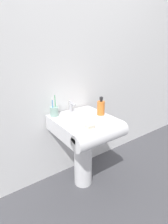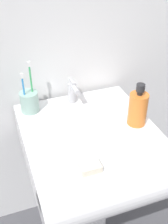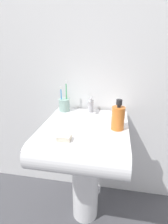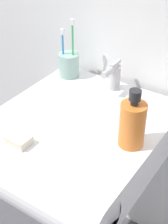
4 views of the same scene
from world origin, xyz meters
TOP-DOWN VIEW (x-y plane):
  - ground_plane at (0.00, 0.00)m, footprint 6.00×6.00m
  - wall_back at (0.00, 0.30)m, footprint 5.00×0.05m
  - sink_pedestal at (0.00, 0.00)m, footprint 0.18×0.18m
  - sink_basin at (0.00, -0.05)m, footprint 0.50×0.59m
  - faucet at (-0.00, 0.20)m, footprint 0.04×0.11m
  - toothbrush_cup at (-0.19, 0.20)m, footprint 0.08×0.08m
  - soap_bottle at (0.19, -0.03)m, footprint 0.07×0.07m
  - bar_soap at (-0.07, -0.20)m, footprint 0.07×0.05m

SIDE VIEW (x-z plane):
  - ground_plane at x=0.00m, z-range 0.00..0.00m
  - sink_pedestal at x=0.00m, z-range 0.00..0.59m
  - sink_basin at x=0.00m, z-range 0.59..0.73m
  - bar_soap at x=-0.07m, z-range 0.73..0.75m
  - toothbrush_cup at x=-0.19m, z-range 0.67..0.88m
  - faucet at x=0.00m, z-range 0.73..0.84m
  - soap_bottle at x=0.19m, z-range 0.71..0.88m
  - wall_back at x=0.00m, z-range 0.00..2.40m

